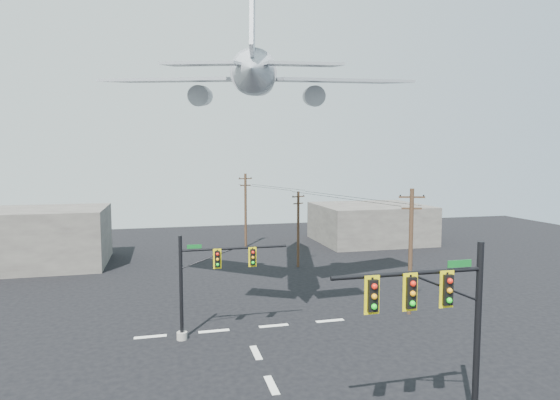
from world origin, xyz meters
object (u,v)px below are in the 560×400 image
object	(u,v)px
utility_pole_b	(298,228)
signal_mast_far	(205,282)
utility_pole_a	(411,249)
airliner	(257,78)
utility_pole_c	(246,209)
signal_mast_near	(444,328)

from	to	relation	value
utility_pole_b	signal_mast_far	bearing A→B (deg)	-146.58
utility_pole_a	airliner	world-z (taller)	airliner
utility_pole_a	airliner	distance (m)	17.06
signal_mast_far	utility_pole_a	bearing A→B (deg)	3.64
signal_mast_far	utility_pole_c	bearing A→B (deg)	75.38
signal_mast_near	signal_mast_far	xyz separation A→B (m)	(-8.48, 12.60, -0.87)
signal_mast_far	utility_pole_b	bearing A→B (deg)	57.16
signal_mast_far	signal_mast_near	bearing A→B (deg)	-56.06
signal_mast_near	airliner	xyz separation A→B (m)	(-3.76, 19.45, 12.89)
signal_mast_near	utility_pole_a	world-z (taller)	utility_pole_a
utility_pole_a	utility_pole_b	world-z (taller)	utility_pole_a
signal_mast_far	utility_pole_b	distance (m)	20.27
signal_mast_far	utility_pole_a	world-z (taller)	utility_pole_a
signal_mast_far	airliner	xyz separation A→B (m)	(4.72, 6.86, 13.75)
signal_mast_near	utility_pole_c	size ratio (longest dim) A/B	0.84
utility_pole_b	utility_pole_c	bearing A→B (deg)	81.66
utility_pole_a	utility_pole_c	size ratio (longest dim) A/B	0.98
utility_pole_a	utility_pole_b	bearing A→B (deg)	121.42
utility_pole_a	utility_pole_c	distance (m)	29.16
signal_mast_far	utility_pole_c	world-z (taller)	utility_pole_c
utility_pole_c	utility_pole_a	bearing A→B (deg)	-98.30
signal_mast_near	airliner	distance (m)	23.63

